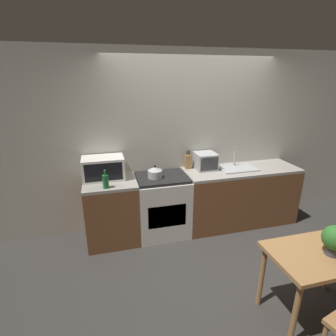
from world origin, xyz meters
name	(u,v)px	position (x,y,z in m)	size (l,w,h in m)	color
ground_plane	(218,261)	(0.00, 0.00, 0.00)	(16.00, 16.00, 0.00)	#33302D
wall_back	(190,141)	(0.00, 1.17, 1.30)	(10.00, 0.06, 2.60)	beige
counter_left_run	(112,211)	(-1.25, 0.83, 0.45)	(0.70, 0.62, 0.90)	brown
counter_right_run	(239,196)	(0.72, 0.83, 0.45)	(1.76, 0.62, 0.90)	brown
stove_range	(162,205)	(-0.53, 0.83, 0.45)	(0.73, 0.62, 0.90)	silver
kettle	(155,172)	(-0.63, 0.81, 0.98)	(0.20, 0.20, 0.18)	#B7B7BC
microwave	(103,168)	(-1.31, 0.95, 1.05)	(0.55, 0.35, 0.30)	silver
bottle	(106,181)	(-1.30, 0.61, 0.99)	(0.07, 0.07, 0.24)	#1E662D
knife_block	(188,162)	(-0.07, 1.06, 1.01)	(0.08, 0.08, 0.28)	#9E7042
toaster_oven	(205,161)	(0.17, 0.97, 1.02)	(0.30, 0.31, 0.25)	#ADAFB5
sink_basin	(238,168)	(0.65, 0.84, 0.92)	(0.55, 0.35, 0.24)	#ADAFB5
dining_table	(321,262)	(0.54, -0.94, 0.62)	(0.96, 0.59, 0.73)	#9E7042
potted_plant	(335,239)	(0.59, -0.99, 0.88)	(0.22, 0.22, 0.28)	#424247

